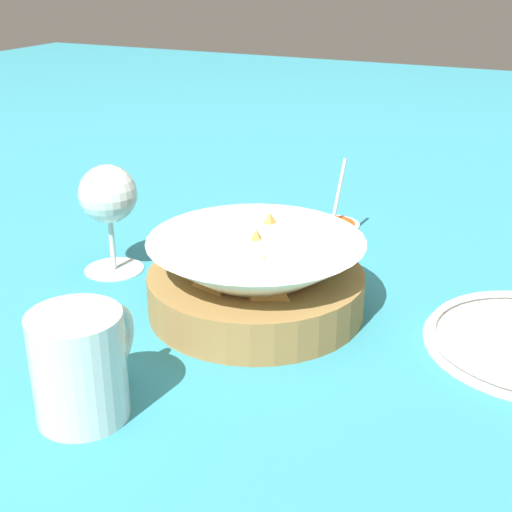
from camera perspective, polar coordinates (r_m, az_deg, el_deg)
The scene contains 5 objects.
ground_plane at distance 0.83m, azimuth 2.04°, elevation -4.16°, with size 4.00×4.00×0.00m, color teal.
food_basket at distance 0.81m, azimuth -0.06°, elevation -1.83°, with size 0.25×0.25×0.10m.
sauce_cup at distance 1.00m, azimuth 6.13°, elevation 1.79°, with size 0.08×0.07×0.12m.
wine_glass at distance 0.91m, azimuth -11.74°, elevation 4.54°, with size 0.08×0.08×0.14m.
beer_mug at distance 0.65m, azimuth -13.85°, elevation -8.78°, with size 0.12×0.08×0.10m.
Camera 1 is at (-0.68, -0.29, 0.38)m, focal length 50.00 mm.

